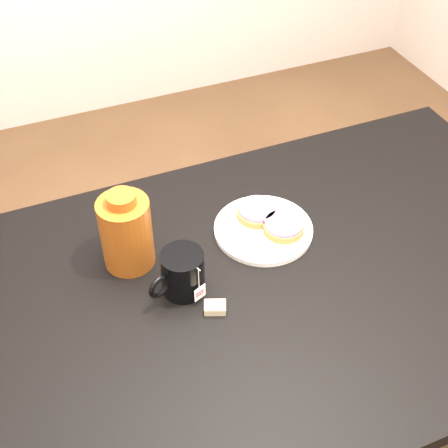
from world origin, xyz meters
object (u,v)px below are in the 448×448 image
Objects in this scene: teabag_pouch at (215,308)px; bagel_package at (126,232)px; table at (285,299)px; bagel_back at (257,212)px; plate at (263,229)px; mug at (182,273)px; bagel_front at (284,226)px.

teabag_pouch is 0.23× the size of bagel_package.
table is 0.22m from bagel_back.
bagel_package is at bearing 174.81° from plate.
table is at bearing -93.54° from bagel_back.
bagel_package reaches higher than plate.
mug is (-0.23, 0.05, 0.14)m from table.
bagel_package is (-0.08, 0.13, 0.04)m from mug.
bagel_back is 0.08m from bagel_front.
bagel_package is at bearing 120.86° from teabag_pouch.
teabag_pouch is at bearing -170.58° from table.
bagel_back reaches higher than table.
table is 6.00× the size of plate.
plate is 1.71× the size of bagel_back.
plate is 0.05m from bagel_front.
table is 9.54× the size of mug.
teabag_pouch reaches higher than table.
bagel_back and bagel_front have the same top height.
plate is at bearing -5.19° from bagel_package.
table is at bearing -93.29° from plate.
table is 31.11× the size of teabag_pouch.
mug is (-0.28, -0.07, 0.03)m from bagel_front.
mug is (-0.24, -0.10, 0.04)m from plate.
bagel_back is 0.33m from bagel_package.
teabag_pouch is (-0.23, -0.15, -0.02)m from bagel_front.
bagel_front is 0.37m from bagel_package.
bagel_package is at bearing 100.65° from mug.
table is 13.49× the size of bagel_front.
teabag_pouch is 0.25m from bagel_package.
table is 7.20× the size of bagel_package.
bagel_back reaches higher than teabag_pouch.
bagel_back is 3.04× the size of teabag_pouch.
plate is at bearing -94.40° from bagel_back.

